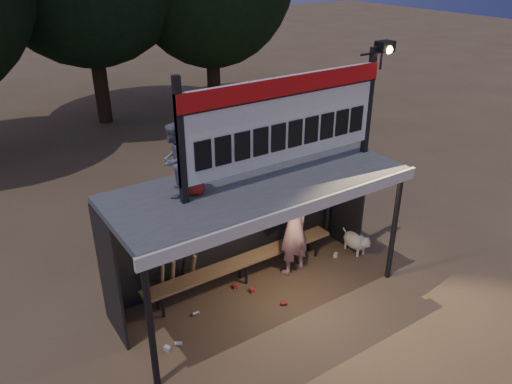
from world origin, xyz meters
TOP-DOWN VIEW (x-y plane):
  - ground at (0.00, 0.00)m, footprint 80.00×80.00m
  - player at (0.98, 0.27)m, footprint 0.77×0.56m
  - child_a at (-1.34, 0.29)m, footprint 0.71×0.70m
  - child_b at (-1.12, 0.19)m, footprint 0.59×0.52m
  - dugout_shelter at (0.00, 0.24)m, footprint 5.10×2.08m
  - scoreboard_assembly at (0.56, -0.01)m, footprint 4.10×0.27m
  - bench at (0.00, 0.55)m, footprint 4.00×0.35m
  - dog at (2.48, 0.07)m, footprint 0.36×0.81m
  - bats at (-1.22, 0.82)m, footprint 0.68×0.35m
  - litter at (-0.42, -0.03)m, footprint 4.13×1.02m

SIDE VIEW (x-z plane):
  - ground at x=0.00m, z-range 0.00..0.00m
  - litter at x=-0.42m, z-range 0.00..0.08m
  - dog at x=2.48m, z-range 0.03..0.53m
  - bats at x=-1.22m, z-range 0.01..0.85m
  - bench at x=0.00m, z-range 0.19..0.67m
  - player at x=0.98m, z-range 0.00..1.94m
  - dugout_shelter at x=0.00m, z-range 0.69..3.01m
  - child_b at x=-1.12m, z-range 2.32..3.34m
  - child_a at x=-1.34m, z-range 2.32..3.47m
  - scoreboard_assembly at x=0.56m, z-range 2.33..4.32m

